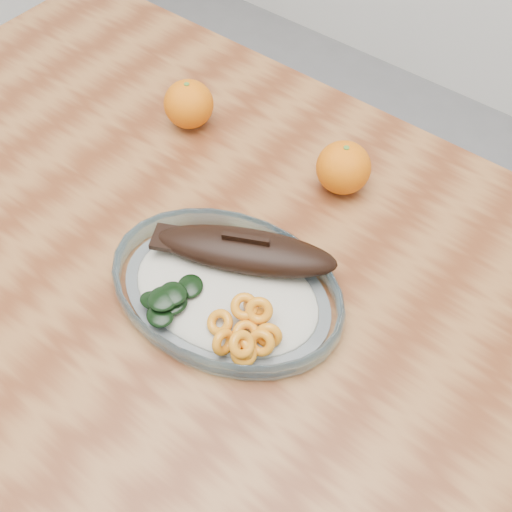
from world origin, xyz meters
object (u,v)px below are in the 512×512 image
object	(u,v)px
dining_table	(186,285)
plated_meal	(227,286)
orange_right	(343,168)
orange_left	(189,104)

from	to	relation	value
dining_table	plated_meal	xyz separation A→B (m)	(0.10, -0.03, 0.12)
dining_table	orange_right	bearing A→B (deg)	62.63
orange_left	orange_right	world-z (taller)	same
orange_right	plated_meal	bearing A→B (deg)	-92.05
orange_left	orange_right	distance (m)	0.26
dining_table	orange_left	distance (m)	0.28
plated_meal	orange_left	distance (m)	0.33
plated_meal	orange_left	size ratio (longest dim) A/B	8.19
plated_meal	orange_right	size ratio (longest dim) A/B	8.13
orange_left	orange_right	size ratio (longest dim) A/B	0.99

